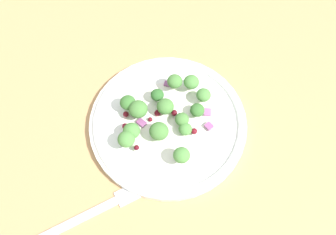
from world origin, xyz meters
TOP-DOWN VIEW (x-y plane):
  - ground_plane at (0.00, 0.00)cm, footprint 180.00×180.00cm
  - plate at (0.76, 0.99)cm, footprint 24.57×24.57cm
  - dressing_pool at (0.76, 0.99)cm, footprint 14.25×14.25cm
  - broccoli_floret_0 at (-0.62, 2.63)cm, footprint 2.16×2.16cm
  - broccoli_floret_1 at (-0.51, -3.04)cm, footprint 2.09×2.09cm
  - broccoli_floret_2 at (-3.97, -2.85)cm, footprint 2.43×2.43cm
  - broccoli_floret_3 at (3.52, 7.15)cm, footprint 2.47×2.47cm
  - broccoli_floret_4 at (-5.83, 1.82)cm, footprint 2.29×2.29cm
  - broccoli_floret_5 at (0.34, 4.11)cm, footprint 2.04×2.04cm
  - broccoli_floret_6 at (-3.50, 2.94)cm, footprint 2.24×2.24cm
  - broccoli_floret_7 at (6.46, -0.73)cm, footprint 2.60×2.60cm
  - broccoli_floret_8 at (3.52, -2.75)cm, footprint 2.93×2.93cm
  - broccoli_floret_9 at (0.48, -0.53)cm, footprint 2.66×2.66cm
  - broccoli_floret_10 at (7.96, -0.06)cm, footprint 2.58×2.58cm
  - broccoli_floret_11 at (3.40, 1.98)cm, footprint 2.92×2.92cm
  - broccoli_floret_12 at (-5.90, -1.08)cm, footprint 2.47×2.47cm
  - broccoli_floret_13 at (3.92, -4.83)cm, footprint 2.46×2.46cm
  - cranberry_0 at (7.39, 1.51)cm, footprint 0.79×0.79cm
  - cranberry_1 at (-0.84, 5.13)cm, footprint 0.96×0.96cm
  - cranberry_2 at (5.11, -3.97)cm, footprint 0.90×0.90cm
  - cranberry_3 at (2.71, -0.96)cm, footprint 0.72×0.72cm
  - cranberry_4 at (6.44, -2.48)cm, footprint 0.94×0.94cm
  - cranberry_5 at (1.23, -1.01)cm, footprint 0.99×0.99cm
  - cranberry_6 at (-0.73, 0.70)cm, footprint 0.98×0.98cm
  - onion_bit_0 at (-4.90, 3.87)cm, footprint 1.73×1.73cm
  - onion_bit_1 at (-3.30, 5.88)cm, footprint 1.08×1.15cm
  - onion_bit_2 at (-3.57, -4.19)cm, footprint 1.34×1.36cm
  - onion_bit_3 at (3.40, 6.49)cm, footprint 1.09×0.93cm
  - onion_bit_4 at (4.09, -1.42)cm, footprint 1.16×1.52cm
  - onion_bit_5 at (3.10, 0.71)cm, footprint 1.20×1.19cm
  - fork at (18.59, 4.29)cm, footprint 18.52×6.02cm

SIDE VIEW (x-z plane):
  - ground_plane at x=0.00cm, z-range -2.00..0.00cm
  - fork at x=18.59cm, z-range 0.00..0.50cm
  - plate at x=0.76cm, z-range 0.01..1.71cm
  - dressing_pool at x=0.76cm, z-range 1.20..1.40cm
  - onion_bit_2 at x=-3.57cm, z-range 1.22..1.76cm
  - onion_bit_5 at x=3.10cm, z-range 1.26..1.73cm
  - onion_bit_0 at x=-4.90cm, z-range 1.39..1.73cm
  - onion_bit_4 at x=4.09cm, z-range 1.44..1.87cm
  - cranberry_3 at x=2.71cm, z-range 1.30..2.02cm
  - onion_bit_3 at x=3.40cm, z-range 1.51..2.00cm
  - onion_bit_1 at x=-3.30cm, z-range 1.67..2.07cm
  - cranberry_5 at x=1.23cm, z-range 1.39..2.38cm
  - cranberry_4 at x=6.44cm, z-range 1.45..2.39cm
  - cranberry_6 at x=-0.73cm, z-range 1.50..2.48cm
  - cranberry_2 at x=5.11cm, z-range 1.62..2.52cm
  - cranberry_0 at x=7.39cm, z-range 1.77..2.56cm
  - cranberry_1 at x=-0.84cm, z-range 1.76..2.72cm
  - broccoli_floret_5 at x=0.34cm, z-range 1.42..3.48cm
  - broccoli_floret_6 at x=-3.50cm, z-range 1.46..3.72cm
  - broccoli_floret_0 at x=-0.62cm, z-range 1.64..3.82cm
  - broccoli_floret_1 at x=-0.51cm, z-range 1.78..3.90cm
  - broccoli_floret_11 at x=3.40cm, z-range 1.51..4.47cm
  - broccoli_floret_7 at x=6.46cm, z-range 1.70..4.33cm
  - broccoli_floret_4 at x=-5.83cm, z-range 1.98..4.30cm
  - broccoli_floret_13 at x=3.92cm, z-range 1.89..4.39cm
  - broccoli_floret_9 at x=0.48cm, z-range 1.80..4.50cm
  - broccoli_floret_12 at x=-5.90cm, z-range 2.12..4.62cm
  - broccoli_floret_10 at x=7.96cm, z-range 2.09..4.70cm
  - broccoli_floret_8 at x=3.52cm, z-range 1.92..4.89cm
  - broccoli_floret_3 at x=3.52cm, z-range 2.18..4.68cm
  - broccoli_floret_2 at x=-3.97cm, z-range 2.23..4.70cm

